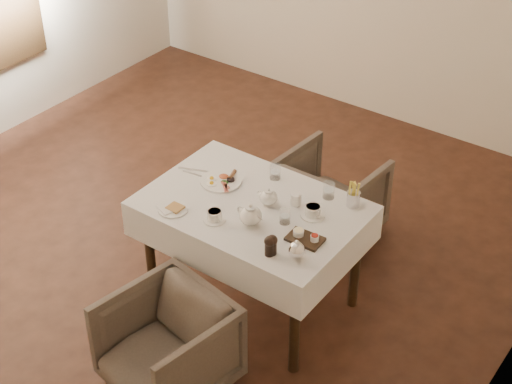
{
  "coord_description": "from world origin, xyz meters",
  "views": [
    {
      "loc": [
        2.95,
        -3.16,
        3.46
      ],
      "look_at": [
        0.74,
        -0.1,
        0.82
      ],
      "focal_mm": 55.0,
      "sensor_mm": 36.0,
      "label": 1
    }
  ],
  "objects_px": {
    "table": "(252,220)",
    "armchair_far": "(327,197)",
    "teapot_centre": "(269,196)",
    "armchair_near": "(167,346)",
    "breakfast_plate": "(222,180)"
  },
  "relations": [
    {
      "from": "table",
      "to": "armchair_near",
      "type": "relative_size",
      "value": 2.0
    },
    {
      "from": "table",
      "to": "breakfast_plate",
      "type": "relative_size",
      "value": 4.96
    },
    {
      "from": "armchair_far",
      "to": "teapot_centre",
      "type": "bearing_deg",
      "value": 99.0
    },
    {
      "from": "armchair_near",
      "to": "armchair_far",
      "type": "relative_size",
      "value": 0.96
    },
    {
      "from": "table",
      "to": "teapot_centre",
      "type": "height_order",
      "value": "teapot_centre"
    },
    {
      "from": "armchair_near",
      "to": "breakfast_plate",
      "type": "bearing_deg",
      "value": 119.31
    },
    {
      "from": "table",
      "to": "breakfast_plate",
      "type": "bearing_deg",
      "value": 163.62
    },
    {
      "from": "breakfast_plate",
      "to": "teapot_centre",
      "type": "bearing_deg",
      "value": 4.57
    },
    {
      "from": "armchair_near",
      "to": "table",
      "type": "bearing_deg",
      "value": 101.81
    },
    {
      "from": "breakfast_plate",
      "to": "armchair_near",
      "type": "bearing_deg",
      "value": -61.98
    },
    {
      "from": "teapot_centre",
      "to": "table",
      "type": "bearing_deg",
      "value": -145.6
    },
    {
      "from": "table",
      "to": "armchair_far",
      "type": "relative_size",
      "value": 1.92
    },
    {
      "from": "table",
      "to": "teapot_centre",
      "type": "relative_size",
      "value": 8.84
    },
    {
      "from": "table",
      "to": "breakfast_plate",
      "type": "xyz_separation_m",
      "value": [
        -0.29,
        0.09,
        0.13
      ]
    },
    {
      "from": "armchair_far",
      "to": "breakfast_plate",
      "type": "relative_size",
      "value": 2.59
    }
  ]
}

